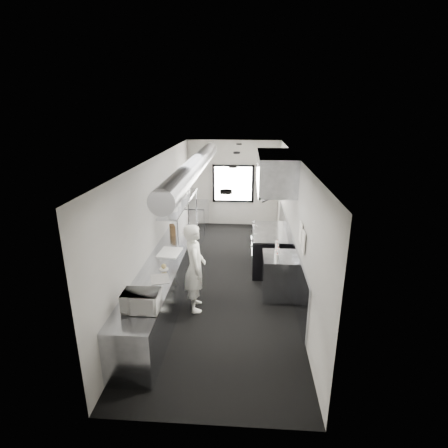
% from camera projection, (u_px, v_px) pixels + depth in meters
% --- Properties ---
extents(floor, '(3.00, 8.00, 0.01)m').
position_uv_depth(floor, '(225.00, 278.00, 8.20)').
color(floor, black).
rests_on(floor, ground).
extents(ceiling, '(3.00, 8.00, 0.01)m').
position_uv_depth(ceiling, '(225.00, 157.00, 7.31)').
color(ceiling, silver).
rests_on(ceiling, wall_back).
extents(wall_back, '(3.00, 0.02, 2.80)m').
position_uv_depth(wall_back, '(233.00, 183.00, 11.54)').
color(wall_back, '#B5B3AB').
rests_on(wall_back, floor).
extents(wall_front, '(3.00, 0.02, 2.80)m').
position_uv_depth(wall_front, '(203.00, 330.00, 3.97)').
color(wall_front, '#B5B3AB').
rests_on(wall_front, floor).
extents(wall_left, '(0.02, 8.00, 2.80)m').
position_uv_depth(wall_left, '(158.00, 220.00, 7.86)').
color(wall_left, '#B5B3AB').
rests_on(wall_left, floor).
extents(wall_right, '(0.02, 8.00, 2.80)m').
position_uv_depth(wall_right, '(294.00, 222.00, 7.66)').
color(wall_right, '#B5B3AB').
rests_on(wall_right, floor).
extents(wall_cladding, '(0.03, 5.50, 1.10)m').
position_uv_depth(wall_cladding, '(289.00, 253.00, 8.22)').
color(wall_cladding, gray).
rests_on(wall_cladding, wall_right).
extents(hvac_duct, '(0.40, 6.40, 0.40)m').
position_uv_depth(hvac_duct, '(195.00, 166.00, 7.82)').
color(hvac_duct, '#9B9CA4').
rests_on(hvac_duct, ceiling).
extents(service_window, '(1.36, 0.05, 1.25)m').
position_uv_depth(service_window, '(233.00, 184.00, 11.51)').
color(service_window, white).
rests_on(service_window, wall_back).
extents(exhaust_hood, '(0.81, 2.20, 0.88)m').
position_uv_depth(exhaust_hood, '(275.00, 171.00, 8.04)').
color(exhaust_hood, gray).
rests_on(exhaust_hood, ceiling).
extents(prep_counter, '(0.70, 6.00, 0.90)m').
position_uv_depth(prep_counter, '(171.00, 268.00, 7.66)').
color(prep_counter, gray).
rests_on(prep_counter, floor).
extents(pass_shelf, '(0.45, 3.00, 0.68)m').
position_uv_depth(pass_shelf, '(180.00, 202.00, 8.74)').
color(pass_shelf, gray).
rests_on(pass_shelf, prep_counter).
extents(range, '(0.88, 1.60, 0.94)m').
position_uv_depth(range, '(269.00, 249.00, 8.65)').
color(range, black).
rests_on(range, floor).
extents(bottle_station, '(0.65, 0.80, 0.90)m').
position_uv_depth(bottle_station, '(278.00, 276.00, 7.32)').
color(bottle_station, gray).
rests_on(bottle_station, floor).
extents(far_work_table, '(0.70, 1.20, 0.90)m').
position_uv_depth(far_work_table, '(196.00, 218.00, 11.16)').
color(far_work_table, gray).
rests_on(far_work_table, floor).
extents(notice_sheet_a, '(0.02, 0.28, 0.38)m').
position_uv_depth(notice_sheet_a, '(301.00, 232.00, 6.46)').
color(notice_sheet_a, white).
rests_on(notice_sheet_a, wall_right).
extents(notice_sheet_b, '(0.02, 0.28, 0.38)m').
position_uv_depth(notice_sheet_b, '(303.00, 242.00, 6.15)').
color(notice_sheet_b, white).
rests_on(notice_sheet_b, wall_right).
extents(line_cook, '(0.54, 0.71, 1.74)m').
position_uv_depth(line_cook, '(195.00, 268.00, 6.73)').
color(line_cook, white).
rests_on(line_cook, floor).
extents(microwave, '(0.51, 0.39, 0.30)m').
position_uv_depth(microwave, '(141.00, 301.00, 5.23)').
color(microwave, silver).
rests_on(microwave, prep_counter).
extents(deli_tub_a, '(0.14, 0.14, 0.09)m').
position_uv_depth(deli_tub_a, '(134.00, 292.00, 5.70)').
color(deli_tub_a, beige).
rests_on(deli_tub_a, prep_counter).
extents(deli_tub_b, '(0.17, 0.17, 0.09)m').
position_uv_depth(deli_tub_b, '(131.00, 299.00, 5.49)').
color(deli_tub_b, beige).
rests_on(deli_tub_b, prep_counter).
extents(newspaper, '(0.41, 0.46, 0.01)m').
position_uv_depth(newspaper, '(160.00, 279.00, 6.21)').
color(newspaper, beige).
rests_on(newspaper, prep_counter).
extents(small_plate, '(0.22, 0.22, 0.01)m').
position_uv_depth(small_plate, '(164.00, 269.00, 6.59)').
color(small_plate, white).
rests_on(small_plate, prep_counter).
extents(pastry, '(0.10, 0.10, 0.10)m').
position_uv_depth(pastry, '(164.00, 266.00, 6.57)').
color(pastry, tan).
rests_on(pastry, small_plate).
extents(cutting_board, '(0.47, 0.60, 0.02)m').
position_uv_depth(cutting_board, '(170.00, 252.00, 7.34)').
color(cutting_board, white).
rests_on(cutting_board, prep_counter).
extents(knife_block, '(0.18, 0.24, 0.24)m').
position_uv_depth(knife_block, '(172.00, 230.00, 8.33)').
color(knife_block, brown).
rests_on(knife_block, prep_counter).
extents(plate_stack_a, '(0.24, 0.24, 0.27)m').
position_uv_depth(plate_stack_a, '(173.00, 205.00, 7.85)').
color(plate_stack_a, white).
rests_on(plate_stack_a, pass_shelf).
extents(plate_stack_b, '(0.28, 0.28, 0.28)m').
position_uv_depth(plate_stack_b, '(177.00, 200.00, 8.27)').
color(plate_stack_b, white).
rests_on(plate_stack_b, pass_shelf).
extents(plate_stack_c, '(0.33, 0.33, 0.37)m').
position_uv_depth(plate_stack_c, '(182.00, 191.00, 8.98)').
color(plate_stack_c, white).
rests_on(plate_stack_c, pass_shelf).
extents(plate_stack_d, '(0.31, 0.31, 0.37)m').
position_uv_depth(plate_stack_d, '(186.00, 187.00, 9.42)').
color(plate_stack_d, white).
rests_on(plate_stack_d, pass_shelf).
extents(squeeze_bottle_a, '(0.07, 0.07, 0.19)m').
position_uv_depth(squeeze_bottle_a, '(277.00, 259.00, 6.83)').
color(squeeze_bottle_a, white).
rests_on(squeeze_bottle_a, bottle_station).
extents(squeeze_bottle_b, '(0.08, 0.08, 0.19)m').
position_uv_depth(squeeze_bottle_b, '(276.00, 255.00, 7.02)').
color(squeeze_bottle_b, white).
rests_on(squeeze_bottle_b, bottle_station).
extents(squeeze_bottle_c, '(0.06, 0.06, 0.17)m').
position_uv_depth(squeeze_bottle_c, '(278.00, 252.00, 7.15)').
color(squeeze_bottle_c, white).
rests_on(squeeze_bottle_c, bottle_station).
extents(squeeze_bottle_d, '(0.08, 0.08, 0.19)m').
position_uv_depth(squeeze_bottle_d, '(277.00, 249.00, 7.28)').
color(squeeze_bottle_d, white).
rests_on(squeeze_bottle_d, bottle_station).
extents(squeeze_bottle_e, '(0.07, 0.07, 0.20)m').
position_uv_depth(squeeze_bottle_e, '(277.00, 245.00, 7.48)').
color(squeeze_bottle_e, white).
rests_on(squeeze_bottle_e, bottle_station).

